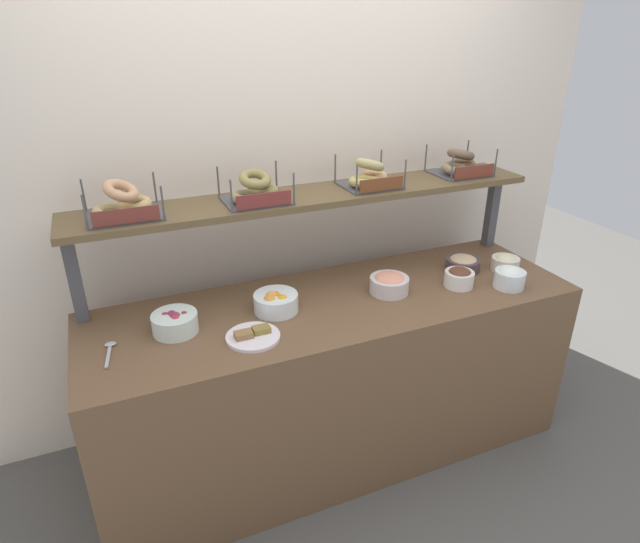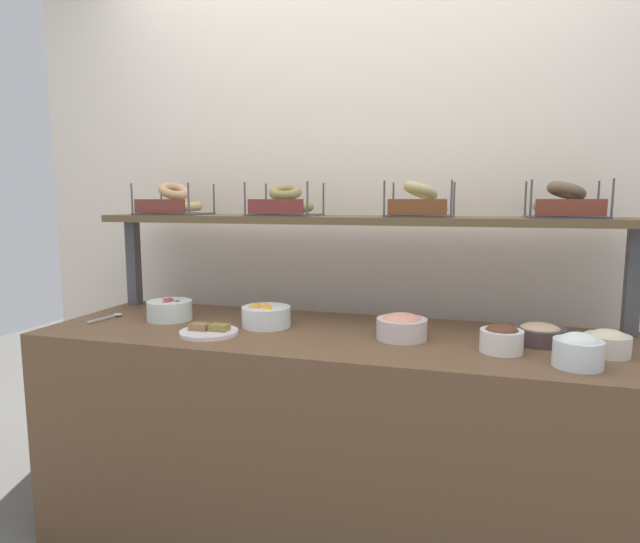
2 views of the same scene
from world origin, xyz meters
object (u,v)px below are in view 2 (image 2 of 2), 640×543
Objects in this scene: bagel_basket_plain at (420,205)px; bagel_basket_everything at (285,205)px; bowl_chocolate_spread at (502,338)px; bowl_beet_salad at (170,310)px; bowl_fruit_salad at (266,316)px; bagel_basket_poppy at (565,205)px; bagel_basket_sesame at (174,204)px; serving_spoon_near_plate at (110,317)px; serving_plate_white at (209,331)px; bowl_potato_salad at (608,343)px; bowl_hummus at (540,334)px; bowl_lox_spread at (402,326)px; bowl_cream_cheese at (578,350)px.

bagel_basket_everything is at bearing -178.56° from bagel_basket_plain.
bowl_chocolate_spread is 1.31m from bowl_beet_salad.
bowl_fruit_salad is 1.21m from bagel_basket_poppy.
bowl_beet_salad is at bearing -151.86° from bagel_basket_everything.
bowl_beet_salad is 0.51m from bagel_basket_sesame.
bagel_basket_sesame reaches higher than serving_spoon_near_plate.
bagel_basket_poppy reaches higher than serving_plate_white.
bowl_potato_salad is 0.21m from bowl_hummus.
bowl_lox_spread is 0.64× the size of bagel_basket_poppy.
bagel_basket_poppy is at bearing 68.73° from bowl_hummus.
bowl_cream_cheese reaches higher than bowl_potato_salad.
bowl_chocolate_spread is at bearing -4.79° from bowl_beet_salad.
serving_spoon_near_plate is (-1.70, -0.08, -0.03)m from bowl_hummus.
bagel_basket_plain is (-0.64, 0.30, 0.44)m from bowl_potato_salad.
bowl_potato_salad is 0.83m from bagel_basket_plain.
bowl_lox_spread is 1.20m from bagel_basket_sesame.
bagel_basket_sesame is at bearing 132.88° from serving_plate_white.
bowl_potato_salad is at bearing -24.57° from bowl_hummus.
bowl_beet_salad reaches higher than serving_plate_white.
serving_plate_white is (-1.03, -0.06, -0.04)m from bowl_chocolate_spread.
bowl_fruit_salad is 0.89× the size of serving_plate_white.
bowl_hummus is at bearing 1.97° from bowl_fruit_salad.
bowl_hummus is at bearing 10.18° from serving_plate_white.
bowl_cream_cheese is at bearing -25.68° from bowl_chocolate_spread.
serving_spoon_near_plate is 0.60× the size of bagel_basket_sesame.
bowl_cream_cheese is 0.51× the size of bagel_basket_everything.
bagel_basket_plain is (0.72, 0.42, 0.47)m from serving_plate_white.
bagel_basket_poppy is at bearing 1.75° from bagel_basket_everything.
bowl_chocolate_spread is 0.75× the size of bowl_beet_salad.
serving_plate_white is at bearing -174.92° from bowl_potato_salad.
bowl_cream_cheese reaches higher than serving_spoon_near_plate.
bagel_basket_poppy is at bearing 59.38° from bowl_chocolate_spread.
bowl_chocolate_spread is 0.72× the size of bowl_fruit_salad.
serving_spoon_near_plate is 1.37m from bagel_basket_plain.
bowl_hummus is at bearing 107.79° from bowl_cream_cheese.
bowl_fruit_salad is at bearing -178.03° from bowl_hummus.
bowl_fruit_salad is at bearing 176.01° from bowl_lox_spread.
bagel_basket_plain reaches higher than bowl_cream_cheese.
bowl_hummus is 1.12m from bagel_basket_everything.
bowl_hummus is at bearing 2.80° from serving_spoon_near_plate.
bagel_basket_sesame is at bearing 115.10° from bowl_beet_salad.
bowl_chocolate_spread is at bearing 3.48° from serving_plate_white.
serving_plate_white is (-1.25, 0.04, -0.04)m from bowl_cream_cheese.
bowl_lox_spread is 1.05× the size of bowl_hummus.
bowl_fruit_salad is 0.68× the size of bagel_basket_poppy.
bowl_beet_salad reaches higher than serving_spoon_near_plate.
bagel_basket_poppy is at bearing 28.22° from bowl_lox_spread.
bowl_potato_salad is at bearing -9.65° from bagel_basket_sesame.
bowl_cream_cheese is 0.83× the size of bowl_hummus.
bowl_lox_spread reaches higher than serving_spoon_near_plate.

